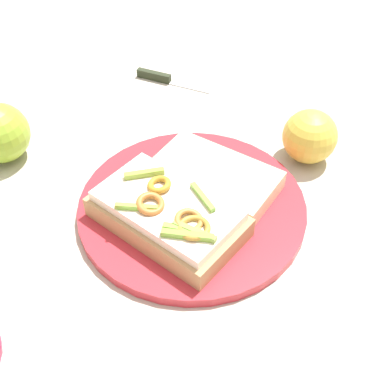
{
  "coord_description": "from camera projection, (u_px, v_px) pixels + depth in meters",
  "views": [
    {
      "loc": [
        -0.4,
        -0.18,
        0.47
      ],
      "look_at": [
        0.0,
        0.0,
        0.03
      ],
      "focal_mm": 47.26,
      "sensor_mm": 36.0,
      "label": 1
    }
  ],
  "objects": [
    {
      "name": "bread_slice_side",
      "position": [
        214.0,
        177.0,
        0.65
      ],
      "size": [
        0.11,
        0.17,
        0.03
      ],
      "primitive_type": "cube",
      "rotation": [
        0.0,
        0.0,
        1.43
      ],
      "color": "beige",
      "rests_on": "plate"
    },
    {
      "name": "ground_plane",
      "position": [
        192.0,
        211.0,
        0.64
      ],
      "size": [
        2.0,
        2.0,
        0.0
      ],
      "primitive_type": "plane",
      "color": "#B7AE9E",
      "rests_on": "ground"
    },
    {
      "name": "apple_0",
      "position": [
        310.0,
        136.0,
        0.69
      ],
      "size": [
        0.11,
        0.11,
        0.07
      ],
      "primitive_type": "sphere",
      "rotation": [
        0.0,
        0.0,
        0.87
      ],
      "color": "gold",
      "rests_on": "ground_plane"
    },
    {
      "name": "plate",
      "position": [
        192.0,
        207.0,
        0.63
      ],
      "size": [
        0.28,
        0.28,
        0.01
      ],
      "primitive_type": "cylinder",
      "color": "#B62A34",
      "rests_on": "ground_plane"
    },
    {
      "name": "knife",
      "position": [
        162.0,
        78.0,
        0.85
      ],
      "size": [
        0.01,
        0.13,
        0.01
      ],
      "rotation": [
        0.0,
        0.0,
        4.75
      ],
      "color": "silver",
      "rests_on": "ground_plane"
    },
    {
      "name": "sandwich",
      "position": [
        168.0,
        214.0,
        0.59
      ],
      "size": [
        0.14,
        0.2,
        0.05
      ],
      "rotation": [
        0.0,
        0.0,
        1.33
      ],
      "color": "tan",
      "rests_on": "plate"
    }
  ]
}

